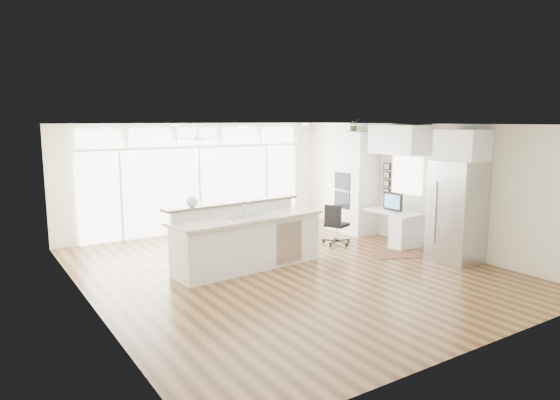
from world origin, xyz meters
TOP-DOWN VIEW (x-y plane):
  - floor at (0.00, 0.00)m, footprint 7.00×8.00m
  - ceiling at (0.00, 0.00)m, footprint 7.00×8.00m
  - wall_back at (0.00, 4.00)m, footprint 7.00×0.04m
  - wall_front at (0.00, -4.00)m, footprint 7.00×0.04m
  - wall_left at (-3.50, 0.00)m, footprint 0.04×8.00m
  - wall_right at (3.50, 0.00)m, footprint 0.04×8.00m
  - glass_wall at (0.00, 3.94)m, footprint 5.80×0.06m
  - transom_row at (0.00, 3.94)m, footprint 5.90×0.06m
  - desk_window at (3.46, 0.30)m, footprint 0.04×0.85m
  - ceiling_fan at (-0.50, 2.80)m, footprint 1.16×1.16m
  - recessed_lights at (0.00, 0.20)m, footprint 3.40×3.00m
  - oven_cabinet at (3.17, 1.80)m, footprint 0.64×1.20m
  - desk_nook at (3.13, 0.30)m, footprint 0.72×1.30m
  - upper_cabinets at (3.17, 0.30)m, footprint 0.64×1.30m
  - refrigerator at (3.11, -1.35)m, footprint 0.76×0.90m
  - fridge_cabinet at (3.17, -1.35)m, footprint 0.64×0.90m
  - framed_photos at (3.46, 0.92)m, footprint 0.06×0.22m
  - kitchen_island at (-0.54, 0.50)m, footprint 3.15×1.43m
  - rug at (2.50, -0.36)m, footprint 1.17×1.02m
  - office_chair at (2.05, 1.02)m, footprint 0.61×0.59m
  - fishbowl at (-1.52, 0.81)m, footprint 0.22×0.22m
  - monitor at (3.05, 0.30)m, footprint 0.10×0.54m
  - keyboard at (2.88, 0.30)m, footprint 0.17×0.35m
  - potted_plant at (3.17, 1.80)m, footprint 0.29×0.32m

SIDE VIEW (x-z plane):
  - floor at x=0.00m, z-range -0.02..0.00m
  - rug at x=2.50m, z-range 0.00..0.01m
  - desk_nook at x=3.13m, z-range 0.00..0.76m
  - office_chair at x=2.05m, z-range 0.00..0.91m
  - kitchen_island at x=-0.54m, z-range 0.00..1.21m
  - keyboard at x=2.88m, z-range 0.76..0.78m
  - monitor at x=3.05m, z-range 0.76..1.21m
  - refrigerator at x=3.11m, z-range 0.00..2.00m
  - glass_wall at x=0.00m, z-range 0.01..2.09m
  - oven_cabinet at x=3.17m, z-range 0.00..2.50m
  - fishbowl at x=-1.52m, z-range 1.21..1.42m
  - wall_back at x=0.00m, z-range 0.00..2.70m
  - wall_front at x=0.00m, z-range 0.00..2.70m
  - wall_left at x=-3.50m, z-range 0.00..2.70m
  - wall_right at x=3.50m, z-range 0.00..2.70m
  - framed_photos at x=3.46m, z-range 1.00..1.80m
  - desk_window at x=3.46m, z-range 1.12..1.98m
  - fridge_cabinet at x=3.17m, z-range 2.00..2.60m
  - upper_cabinets at x=3.17m, z-range 2.03..2.67m
  - transom_row at x=0.00m, z-range 2.18..2.58m
  - ceiling_fan at x=-0.50m, z-range 2.32..2.64m
  - potted_plant at x=3.17m, z-range 2.50..2.75m
  - recessed_lights at x=0.00m, z-range 2.67..2.69m
  - ceiling at x=0.00m, z-range 2.69..2.71m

